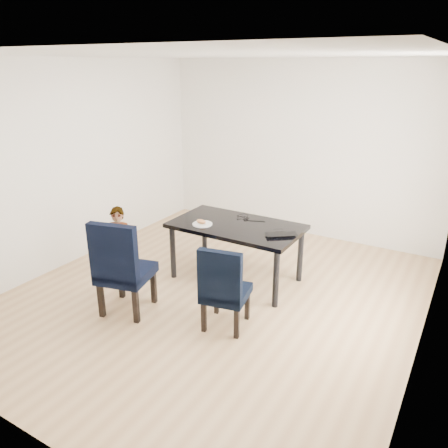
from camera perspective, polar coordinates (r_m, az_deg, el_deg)
The scene contains 14 objects.
floor at distance 5.33m, azimuth -1.11°, elevation -9.31°, with size 4.50×5.00×0.01m, color tan.
ceiling at distance 4.63m, azimuth -1.35°, elevation 21.27°, with size 4.50×5.00×0.01m, color white.
wall_back at distance 7.00m, azimuth 9.80°, elevation 9.51°, with size 4.50×0.01×2.70m, color white.
wall_front at distance 3.11m, azimuth -26.53°, elevation -6.24°, with size 4.50×0.01×2.70m, color white.
wall_left at distance 6.26m, azimuth -19.20°, elevation 7.42°, with size 0.01×5.00×2.70m, color white.
wall_right at distance 4.14m, azimuth 26.37°, elevation 0.14°, with size 0.01×5.00×2.70m, color silver.
dining_table at distance 5.54m, azimuth 1.59°, elevation -3.68°, with size 1.60×0.90×0.75m, color black.
chair_left at distance 4.91m, azimuth -12.71°, elevation -5.25°, with size 0.53×0.55×1.10m, color black.
chair_right at distance 4.54m, azimuth 0.28°, elevation -8.07°, with size 0.45×0.47×0.93m, color black.
child at distance 5.54m, azimuth -13.44°, elevation -2.84°, with size 0.37×0.24×1.00m, color #EA4213.
plate at distance 5.39m, azimuth -2.84°, elevation -0.01°, with size 0.25×0.25×0.01m, color silver.
sandwich at distance 5.38m, azimuth -3.00°, elevation 0.33°, with size 0.13×0.06×0.05m, color #C67C46.
laptop at distance 5.12m, azimuth 7.35°, elevation -1.20°, with size 0.36×0.23×0.03m, color black.
cable_tangle at distance 5.57m, azimuth 2.40°, elevation 0.64°, with size 0.14×0.14×0.01m, color black.
Camera 1 is at (2.45, -3.93, 2.63)m, focal length 35.00 mm.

